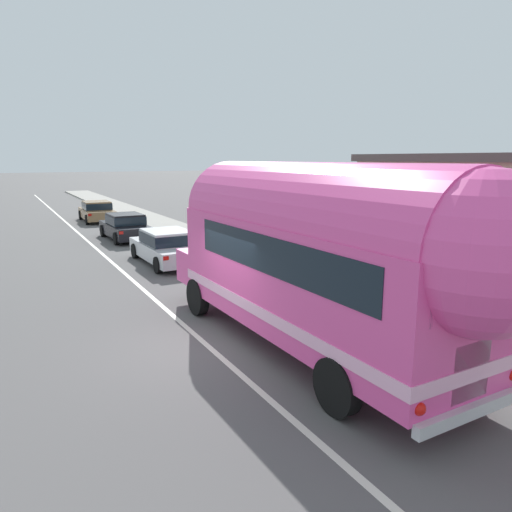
{
  "coord_description": "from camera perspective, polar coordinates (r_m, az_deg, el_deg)",
  "views": [
    {
      "loc": [
        -3.89,
        -9.47,
        4.19
      ],
      "look_at": [
        2.12,
        1.53,
        1.6
      ],
      "focal_mm": 33.13,
      "sensor_mm": 36.0,
      "label": 1
    }
  ],
  "objects": [
    {
      "name": "sidewalk_slab",
      "position": [
        21.83,
        -3.8,
        0.79
      ],
      "size": [
        2.78,
        90.0,
        0.15
      ],
      "primitive_type": "cube",
      "color": "gray",
      "rests_on": "ground"
    },
    {
      "name": "painted_bus",
      "position": [
        9.81,
        7.96,
        0.47
      ],
      "size": [
        2.71,
        10.48,
        4.12
      ],
      "color": "#EA4C9E",
      "rests_on": "ground"
    },
    {
      "name": "car_third",
      "position": [
        33.91,
        -18.65,
        5.22
      ],
      "size": [
        2.0,
        4.42,
        1.37
      ],
      "color": "olive",
      "rests_on": "ground"
    },
    {
      "name": "lane_markings",
      "position": [
        22.58,
        -13.78,
        0.65
      ],
      "size": [
        3.84,
        80.0,
        0.01
      ],
      "color": "silver",
      "rests_on": "ground"
    },
    {
      "name": "ground_plane",
      "position": [
        11.06,
        -5.95,
        -10.66
      ],
      "size": [
        300.0,
        300.0,
        0.0
      ],
      "primitive_type": "plane",
      "color": "#565454"
    },
    {
      "name": "car_lead",
      "position": [
        19.47,
        -10.68,
        1.26
      ],
      "size": [
        2.02,
        4.58,
        1.37
      ],
      "color": "silver",
      "rests_on": "ground"
    },
    {
      "name": "car_second",
      "position": [
        25.79,
        -15.49,
        3.55
      ],
      "size": [
        1.98,
        4.45,
        1.37
      ],
      "color": "black",
      "rests_on": "ground"
    }
  ]
}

